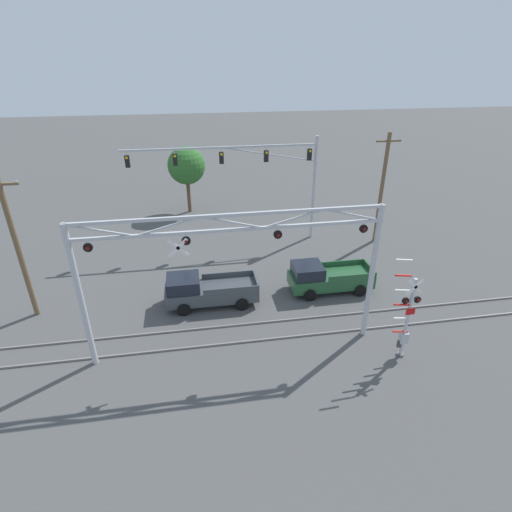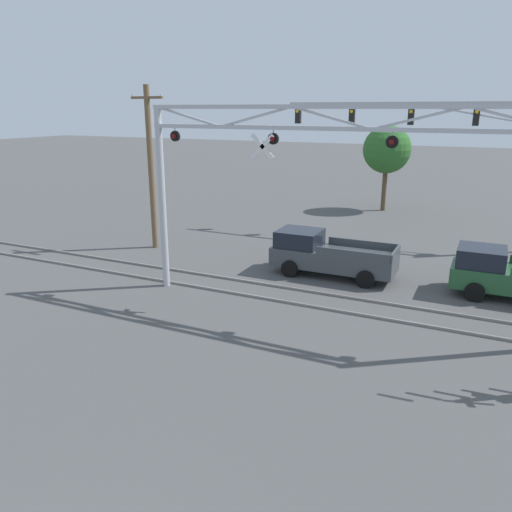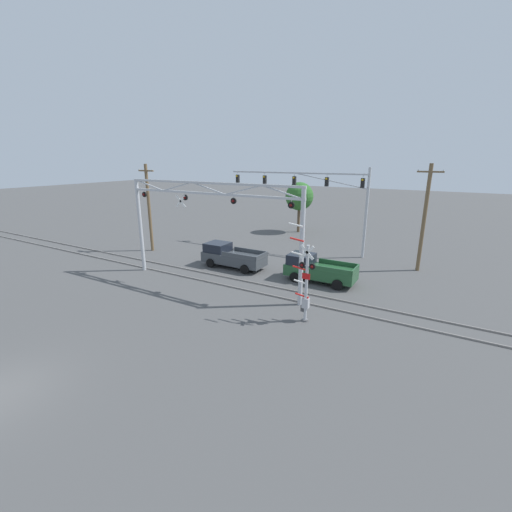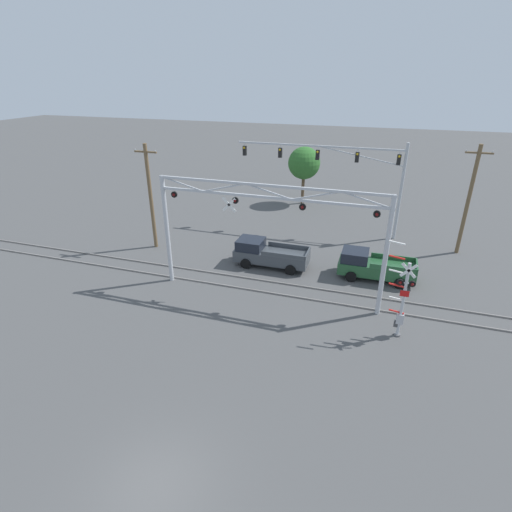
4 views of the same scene
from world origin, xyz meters
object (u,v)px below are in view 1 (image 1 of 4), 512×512
(crossing_signal_mast, at_px, (406,320))
(pickup_truck_following, at_px, (326,277))
(utility_pole_left, at_px, (17,247))
(utility_pole_right, at_px, (382,188))
(crossing_gantry, at_px, (233,262))
(traffic_signal_span, at_px, (263,169))
(pickup_truck_lead, at_px, (206,290))
(background_tree_beyond_span, at_px, (186,166))

(crossing_signal_mast, height_order, pickup_truck_following, crossing_signal_mast)
(pickup_truck_following, bearing_deg, crossing_signal_mast, -75.51)
(utility_pole_left, relative_size, utility_pole_right, 0.98)
(crossing_signal_mast, bearing_deg, utility_pole_left, 160.39)
(crossing_gantry, relative_size, traffic_signal_span, 0.98)
(crossing_gantry, height_order, traffic_signal_span, traffic_signal_span)
(crossing_signal_mast, bearing_deg, pickup_truck_lead, 145.89)
(crossing_gantry, relative_size, crossing_signal_mast, 2.54)
(utility_pole_right, bearing_deg, crossing_signal_mast, -109.33)
(crossing_gantry, xyz_separation_m, pickup_truck_lead, (-1.16, 4.11, -3.86))
(crossing_signal_mast, xyz_separation_m, utility_pole_left, (-18.19, 6.48, 2.07))
(crossing_signal_mast, xyz_separation_m, background_tree_beyond_span, (-9.52, 21.35, 2.12))
(crossing_gantry, xyz_separation_m, background_tree_beyond_span, (-1.87, 19.49, -0.56))
(traffic_signal_span, distance_m, utility_pole_left, 16.06)
(pickup_truck_lead, xyz_separation_m, background_tree_beyond_span, (-0.70, 15.38, 3.30))
(crossing_signal_mast, height_order, utility_pole_right, utility_pole_right)
(crossing_gantry, bearing_deg, utility_pole_left, 156.30)
(utility_pole_left, relative_size, background_tree_beyond_span, 1.37)
(traffic_signal_span, bearing_deg, utility_pole_right, -10.17)
(crossing_signal_mast, relative_size, pickup_truck_following, 1.07)
(pickup_truck_lead, bearing_deg, crossing_signal_mast, -34.11)
(traffic_signal_span, distance_m, background_tree_beyond_span, 9.15)
(crossing_signal_mast, distance_m, utility_pole_right, 13.49)
(pickup_truck_lead, distance_m, utility_pole_right, 15.15)
(pickup_truck_lead, relative_size, background_tree_beyond_span, 0.89)
(utility_pole_left, distance_m, utility_pole_right, 23.40)
(pickup_truck_following, distance_m, background_tree_beyond_span, 17.36)
(pickup_truck_following, height_order, utility_pole_right, utility_pole_right)
(crossing_gantry, relative_size, utility_pole_right, 1.66)
(crossing_gantry, bearing_deg, pickup_truck_following, 36.05)
(background_tree_beyond_span, bearing_deg, crossing_gantry, -84.53)
(crossing_gantry, distance_m, pickup_truck_lead, 5.76)
(crossing_gantry, bearing_deg, traffic_signal_span, 73.92)
(traffic_signal_span, xyz_separation_m, pickup_truck_following, (2.51, -7.85, -4.71))
(pickup_truck_lead, height_order, utility_pole_right, utility_pole_right)
(traffic_signal_span, bearing_deg, pickup_truck_lead, -120.00)
(crossing_signal_mast, distance_m, traffic_signal_span, 15.11)
(traffic_signal_span, bearing_deg, crossing_gantry, -106.08)
(crossing_gantry, height_order, utility_pole_left, utility_pole_left)
(crossing_gantry, bearing_deg, utility_pole_right, 41.61)
(pickup_truck_following, relative_size, background_tree_beyond_span, 0.85)
(crossing_signal_mast, bearing_deg, utility_pole_right, 70.67)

